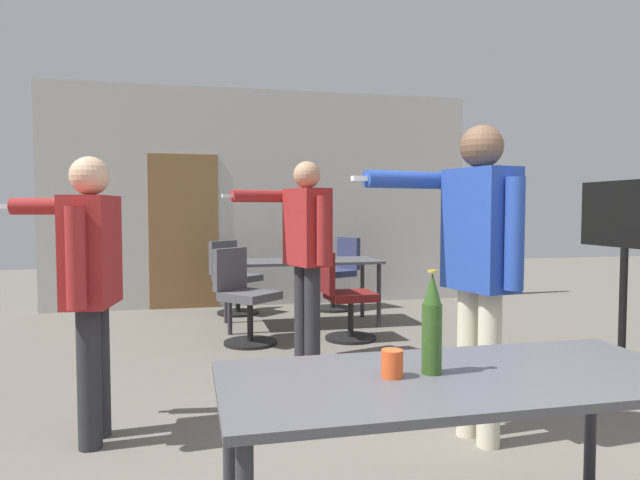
{
  "coord_description": "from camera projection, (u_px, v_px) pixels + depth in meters",
  "views": [
    {
      "loc": [
        -1.03,
        -1.5,
        1.33
      ],
      "look_at": [
        -0.09,
        2.58,
        1.1
      ],
      "focal_mm": 32.0,
      "sensor_mm": 36.0,
      "label": 1
    }
  ],
  "objects": [
    {
      "name": "back_wall",
      "position": [
        264.0,
        199.0,
        7.82
      ],
      "size": [
        5.82,
        0.12,
        2.94
      ],
      "color": "beige",
      "rests_on": "ground_plane"
    },
    {
      "name": "office_chair_far_left",
      "position": [
        233.0,
        280.0,
        7.23
      ],
      "size": [
        0.68,
        0.69,
        0.92
      ],
      "rotation": [
        0.0,
        0.0,
        3.83
      ],
      "color": "black",
      "rests_on": "ground_plane"
    },
    {
      "name": "office_chair_near_pushed",
      "position": [
        337.0,
        275.0,
        7.52
      ],
      "size": [
        0.65,
        0.61,
        0.95
      ],
      "rotation": [
        0.0,
        0.0,
        1.94
      ],
      "color": "black",
      "rests_on": "ground_plane"
    },
    {
      "name": "person_near_casual",
      "position": [
        305.0,
        242.0,
        4.9
      ],
      "size": [
        0.9,
        0.63,
        1.74
      ],
      "rotation": [
        0.0,
        0.0,
        1.87
      ],
      "color": "#28282D",
      "rests_on": "ground_plane"
    },
    {
      "name": "tv_screen",
      "position": [
        624.0,
        257.0,
        4.55
      ],
      "size": [
        0.44,
        0.99,
        1.56
      ],
      "rotation": [
        0.0,
        0.0,
        -1.57
      ],
      "color": "black",
      "rests_on": "ground_plane"
    },
    {
      "name": "beer_bottle",
      "position": [
        432.0,
        325.0,
        2.02
      ],
      "size": [
        0.07,
        0.07,
        0.37
      ],
      "color": "#2D511E",
      "rests_on": "conference_table_near"
    },
    {
      "name": "drink_cup",
      "position": [
        392.0,
        364.0,
        1.98
      ],
      "size": [
        0.08,
        0.08,
        0.1
      ],
      "color": "#E05123",
      "rests_on": "conference_table_near"
    },
    {
      "name": "office_chair_side_rolled",
      "position": [
        244.0,
        299.0,
        5.62
      ],
      "size": [
        0.68,
        0.69,
        0.94
      ],
      "rotation": [
        0.0,
        0.0,
        3.89
      ],
      "color": "black",
      "rests_on": "ground_plane"
    },
    {
      "name": "conference_table_far",
      "position": [
        301.0,
        266.0,
        6.47
      ],
      "size": [
        1.77,
        0.74,
        0.75
      ],
      "color": "#4C4C51",
      "rests_on": "ground_plane"
    },
    {
      "name": "person_right_polo",
      "position": [
        89.0,
        272.0,
        3.2
      ],
      "size": [
        0.73,
        0.68,
        1.62
      ],
      "rotation": [
        0.0,
        0.0,
        1.43
      ],
      "color": "#28282D",
      "rests_on": "ground_plane"
    },
    {
      "name": "office_chair_mid_tucked",
      "position": [
        344.0,
        299.0,
        5.76
      ],
      "size": [
        0.56,
        0.52,
        0.91
      ],
      "rotation": [
        0.0,
        0.0,
        4.76
      ],
      "color": "black",
      "rests_on": "ground_plane"
    },
    {
      "name": "person_center_tall",
      "position": [
        478.0,
        250.0,
        3.21
      ],
      "size": [
        0.89,
        0.6,
        1.8
      ],
      "rotation": [
        0.0,
        0.0,
        1.8
      ],
      "color": "beige",
      "rests_on": "ground_plane"
    },
    {
      "name": "conference_table_near",
      "position": [
        460.0,
        395.0,
        2.02
      ],
      "size": [
        1.7,
        0.74,
        0.75
      ],
      "color": "#4C4C51",
      "rests_on": "ground_plane"
    }
  ]
}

